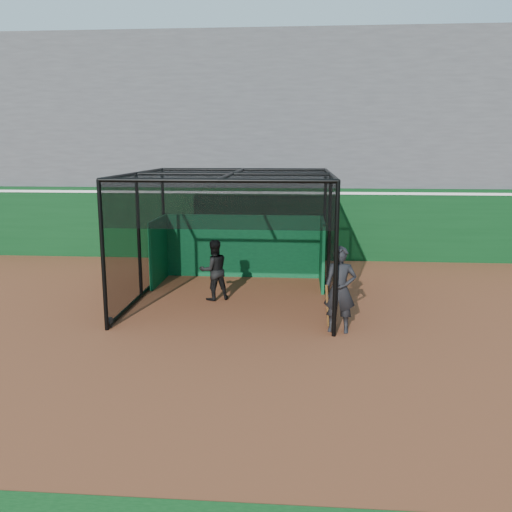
{
  "coord_description": "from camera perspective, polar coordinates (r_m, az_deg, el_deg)",
  "views": [
    {
      "loc": [
        1.58,
        -10.34,
        3.91
      ],
      "look_at": [
        0.6,
        2.0,
        1.4
      ],
      "focal_mm": 38.0,
      "sensor_mm": 36.0,
      "label": 1
    }
  ],
  "objects": [
    {
      "name": "grandstand",
      "position": [
        22.67,
        0.57,
        12.9
      ],
      "size": [
        50.0,
        7.85,
        8.95
      ],
      "color": "#4C4C4F",
      "rests_on": "ground"
    },
    {
      "name": "ground",
      "position": [
        11.17,
        -3.93,
        -9.06
      ],
      "size": [
        120.0,
        120.0,
        0.0
      ],
      "primitive_type": "plane",
      "color": "brown",
      "rests_on": "ground"
    },
    {
      "name": "outfield_wall",
      "position": [
        19.09,
        -0.24,
        3.57
      ],
      "size": [
        50.0,
        0.5,
        2.5
      ],
      "color": "#093413",
      "rests_on": "ground"
    },
    {
      "name": "on_deck_player",
      "position": [
        11.64,
        8.82,
        -3.54
      ],
      "size": [
        0.74,
        0.55,
        1.86
      ],
      "color": "black",
      "rests_on": "ground"
    },
    {
      "name": "batter",
      "position": [
        13.98,
        -4.46,
        -1.48
      ],
      "size": [
        0.95,
        0.88,
        1.57
      ],
      "primitive_type": "imported",
      "rotation": [
        0.0,
        0.0,
        3.62
      ],
      "color": "black",
      "rests_on": "ground"
    },
    {
      "name": "batting_cage",
      "position": [
        13.84,
        -2.46,
        1.9
      ],
      "size": [
        4.98,
        5.32,
        3.23
      ],
      "color": "black",
      "rests_on": "ground"
    }
  ]
}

